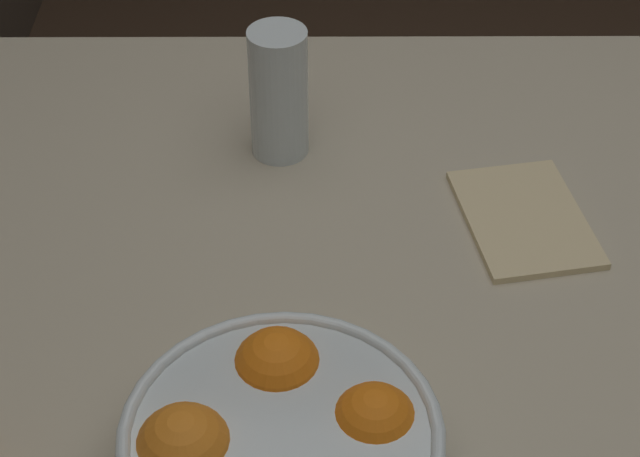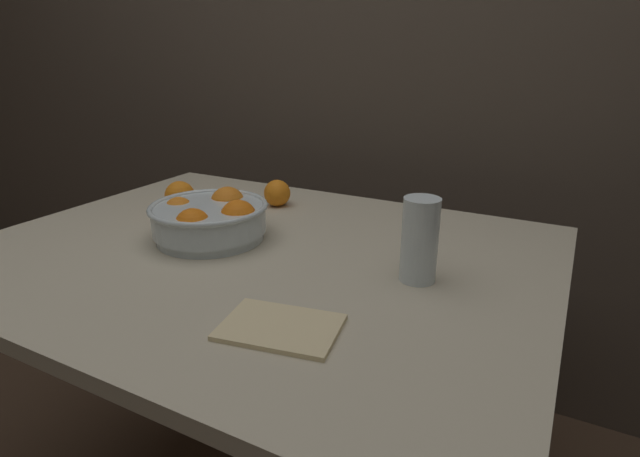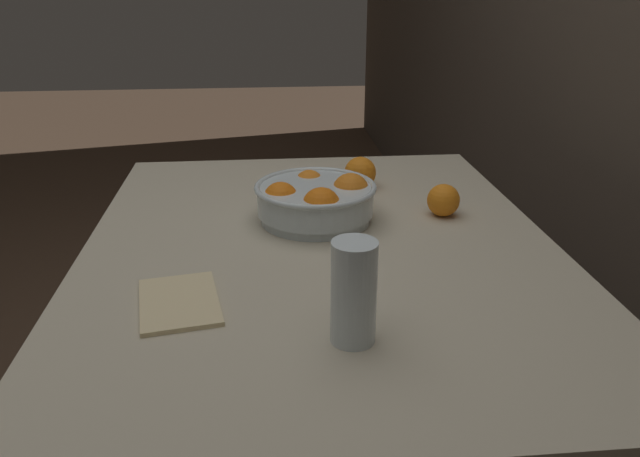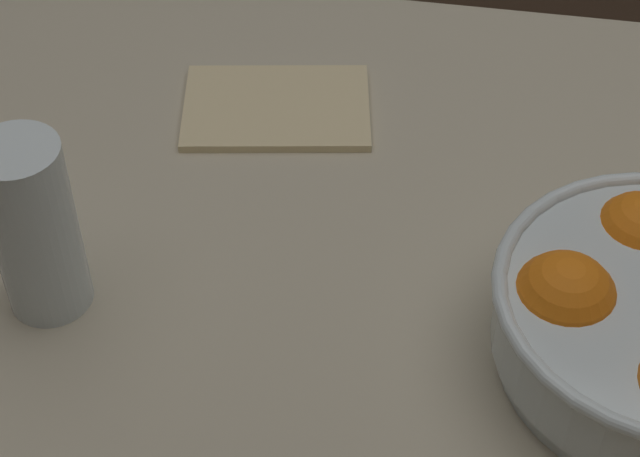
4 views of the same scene
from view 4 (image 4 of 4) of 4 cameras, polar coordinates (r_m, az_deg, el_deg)
name	(u,v)px [view 4 (image 4 of 4)]	position (r m, az deg, el deg)	size (l,w,h in m)	color
dining_table	(477,401)	(0.91, 8.40, -9.08)	(1.21, 0.94, 0.74)	#B7AD93
juice_glass	(36,234)	(0.85, -14.92, -0.28)	(0.07, 0.07, 0.16)	#F4A314
napkin	(277,107)	(1.04, -2.33, 6.48)	(0.18, 0.13, 0.01)	beige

